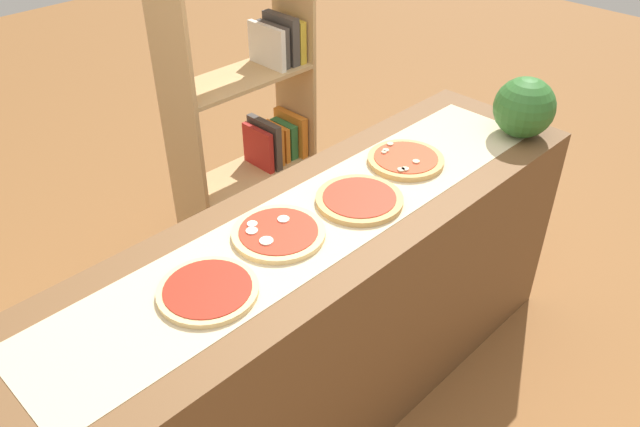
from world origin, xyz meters
TOP-DOWN VIEW (x-y plane):
  - ground_plane at (0.00, 0.00)m, footprint 12.00×12.00m
  - counter at (0.00, 0.00)m, footprint 2.36×0.64m
  - parchment_paper at (0.00, 0.00)m, footprint 2.11×0.41m
  - pizza_plain_0 at (-0.50, -0.03)m, footprint 0.30×0.30m
  - pizza_mozzarella_1 at (-0.17, 0.03)m, footprint 0.31×0.31m
  - pizza_plain_2 at (0.17, -0.03)m, footprint 0.31×0.31m
  - pizza_mushroom_3 at (0.50, 0.03)m, footprint 0.30×0.30m
  - watermelon at (1.01, -0.17)m, footprint 0.25×0.25m
  - bookshelf at (0.52, 0.94)m, footprint 0.71×0.28m

SIDE VIEW (x-z plane):
  - ground_plane at x=0.00m, z-range 0.00..0.00m
  - counter at x=0.00m, z-range 0.00..0.94m
  - bookshelf at x=0.52m, z-range -0.11..1.44m
  - parchment_paper at x=0.00m, z-range 0.94..0.94m
  - pizza_plain_0 at x=-0.50m, z-range 0.94..0.96m
  - pizza_mozzarella_1 at x=-0.17m, z-range 0.94..0.96m
  - pizza_plain_2 at x=0.17m, z-range 0.94..0.96m
  - pizza_mushroom_3 at x=0.50m, z-range 0.94..0.97m
  - watermelon at x=1.01m, z-range 0.94..1.19m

